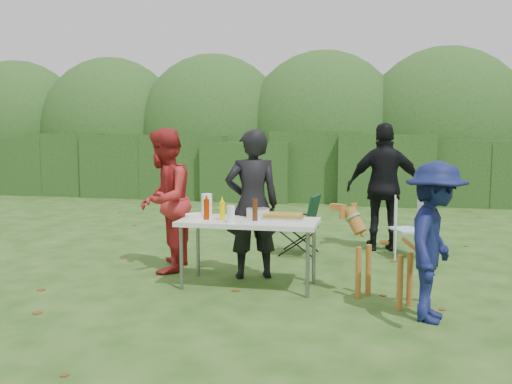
% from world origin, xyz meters
% --- Properties ---
extents(ground, '(80.00, 80.00, 0.00)m').
position_xyz_m(ground, '(0.00, 0.00, 0.00)').
color(ground, '#1E4211').
extents(hedge_row, '(22.00, 1.40, 1.70)m').
position_xyz_m(hedge_row, '(0.00, 8.00, 0.85)').
color(hedge_row, '#23471C').
rests_on(hedge_row, ground).
extents(shrub_backdrop, '(20.00, 2.60, 3.20)m').
position_xyz_m(shrub_backdrop, '(0.00, 9.60, 1.60)').
color(shrub_backdrop, '#3D6628').
rests_on(shrub_backdrop, ground).
extents(folding_table, '(1.50, 0.70, 0.74)m').
position_xyz_m(folding_table, '(0.14, 0.09, 0.69)').
color(folding_table, silver).
rests_on(folding_table, ground).
extents(person_cook, '(0.74, 0.62, 1.73)m').
position_xyz_m(person_cook, '(0.09, 0.47, 0.86)').
color(person_cook, black).
rests_on(person_cook, ground).
extents(person_red_jacket, '(0.77, 0.93, 1.74)m').
position_xyz_m(person_red_jacket, '(-1.02, 0.54, 0.87)').
color(person_red_jacket, '#A52122').
rests_on(person_red_jacket, ground).
extents(person_black_puffy, '(1.13, 0.60, 1.83)m').
position_xyz_m(person_black_puffy, '(1.60, 2.36, 0.92)').
color(person_black_puffy, black).
rests_on(person_black_puffy, ground).
extents(child, '(0.75, 1.03, 1.43)m').
position_xyz_m(child, '(2.00, -0.62, 0.72)').
color(child, '#0F1646').
rests_on(child, ground).
extents(dog, '(1.02, 0.87, 0.92)m').
position_xyz_m(dog, '(1.57, -0.18, 0.46)').
color(dog, '#A56527').
rests_on(dog, ground).
extents(camping_chair, '(0.59, 0.59, 0.85)m').
position_xyz_m(camping_chair, '(0.44, 1.81, 0.43)').
color(camping_chair, '#10331F').
rests_on(camping_chair, ground).
extents(lawn_chair, '(0.66, 0.66, 0.85)m').
position_xyz_m(lawn_chair, '(1.96, 1.94, 0.42)').
color(lawn_chair, '#62B2DF').
rests_on(lawn_chair, ground).
extents(food_tray, '(0.45, 0.30, 0.02)m').
position_xyz_m(food_tray, '(0.49, 0.26, 0.75)').
color(food_tray, '#B7B7BA').
rests_on(food_tray, folding_table).
extents(focaccia_bread, '(0.40, 0.26, 0.04)m').
position_xyz_m(focaccia_bread, '(0.49, 0.26, 0.78)').
color(focaccia_bread, olive).
rests_on(focaccia_bread, food_tray).
extents(mustard_bottle, '(0.06, 0.06, 0.20)m').
position_xyz_m(mustard_bottle, '(-0.14, 0.02, 0.84)').
color(mustard_bottle, '#EED300').
rests_on(mustard_bottle, folding_table).
extents(ketchup_bottle, '(0.06, 0.06, 0.22)m').
position_xyz_m(ketchup_bottle, '(-0.32, 0.02, 0.85)').
color(ketchup_bottle, '#962400').
rests_on(ketchup_bottle, folding_table).
extents(beer_bottle, '(0.06, 0.06, 0.24)m').
position_xyz_m(beer_bottle, '(0.21, 0.05, 0.86)').
color(beer_bottle, '#47230F').
rests_on(beer_bottle, folding_table).
extents(paper_towel_roll, '(0.12, 0.12, 0.26)m').
position_xyz_m(paper_towel_roll, '(-0.38, 0.22, 0.87)').
color(paper_towel_roll, white).
rests_on(paper_towel_roll, folding_table).
extents(cup_stack, '(0.08, 0.08, 0.18)m').
position_xyz_m(cup_stack, '(-0.01, -0.13, 0.83)').
color(cup_stack, white).
rests_on(cup_stack, folding_table).
extents(pasta_bowl, '(0.26, 0.26, 0.10)m').
position_xyz_m(pasta_bowl, '(0.19, 0.29, 0.79)').
color(pasta_bowl, silver).
rests_on(pasta_bowl, folding_table).
extents(plate_stack, '(0.24, 0.24, 0.05)m').
position_xyz_m(plate_stack, '(-0.46, 0.06, 0.77)').
color(plate_stack, white).
rests_on(plate_stack, folding_table).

